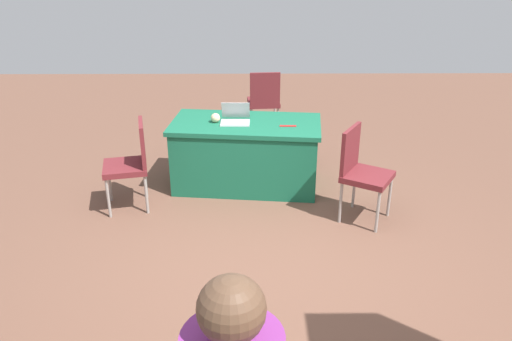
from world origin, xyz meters
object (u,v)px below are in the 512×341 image
table_foreground (246,154)px  yarn_ball (215,118)px  laptop_silver (235,119)px  chair_tucked_right (264,99)px  chair_near_front (361,169)px  scissors_red (288,126)px  chair_tucked_left (131,160)px

table_foreground → yarn_ball: yarn_ball is taller
laptop_silver → yarn_ball: size_ratio=3.14×
chair_tucked_right → laptop_silver: bearing=-107.0°
table_foreground → yarn_ball: size_ratio=16.83×
chair_near_front → scissors_red: chair_near_front is taller
table_foreground → yarn_ball: (0.34, -0.00, 0.43)m
laptop_silver → table_foreground: bearing=-179.6°
laptop_silver → scissors_red: bearing=167.5°
laptop_silver → chair_tucked_right: bearing=-101.0°
table_foreground → laptop_silver: size_ratio=5.36×
table_foreground → scissors_red: 0.61m
chair_tucked_left → yarn_ball: chair_tucked_left is taller
chair_near_front → chair_tucked_left: (2.33, -0.27, -0.01)m
scissors_red → chair_tucked_right: bearing=98.2°
scissors_red → chair_tucked_left: bearing=-165.4°
laptop_silver → yarn_ball: (0.22, 0.00, 0.01)m
chair_near_front → scissors_red: 0.98m
chair_tucked_left → yarn_ball: bearing=-70.1°
yarn_ball → scissors_red: size_ratio=0.57×
table_foreground → chair_near_front: size_ratio=1.82×
scissors_red → table_foreground: bearing=164.3°
table_foreground → laptop_silver: (0.12, -0.00, 0.42)m
chair_tucked_left → chair_tucked_right: (-1.42, -2.17, 0.02)m
table_foreground → chair_tucked_left: size_ratio=1.85×
chair_near_front → chair_tucked_left: chair_near_front is taller
chair_tucked_right → yarn_ball: size_ratio=9.31×
chair_near_front → laptop_silver: (1.26, -0.80, 0.25)m
chair_tucked_left → chair_near_front: bearing=-108.9°
chair_near_front → yarn_ball: chair_near_front is taller
yarn_ball → scissors_red: (-0.80, 0.14, -0.05)m
chair_near_front → chair_tucked_left: bearing=-65.6°
chair_tucked_left → chair_tucked_right: 2.59m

